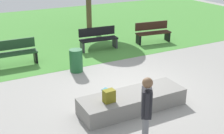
{
  "coord_description": "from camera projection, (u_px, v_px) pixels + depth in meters",
  "views": [
    {
      "loc": [
        -4.34,
        -6.77,
        3.93
      ],
      "look_at": [
        -0.67,
        0.21,
        0.78
      ],
      "focal_mm": 47.2,
      "sensor_mm": 36.0,
      "label": 1
    }
  ],
  "objects": [
    {
      "name": "park_bench_center_lawn",
      "position": [
        98.0,
        38.0,
        12.34
      ],
      "size": [
        1.63,
        0.59,
        0.91
      ],
      "color": "black",
      "rests_on": "ground_plane"
    },
    {
      "name": "skateboard_spare",
      "position": [
        114.0,
        92.0,
        8.57
      ],
      "size": [
        0.55,
        0.8,
        0.08
      ],
      "color": "teal",
      "rests_on": "ground_plane"
    },
    {
      "name": "trash_bin",
      "position": [
        76.0,
        61.0,
        10.07
      ],
      "size": [
        0.45,
        0.45,
        0.79
      ],
      "primitive_type": "cylinder",
      "color": "#1E592D",
      "rests_on": "ground_plane"
    },
    {
      "name": "ground_plane",
      "position": [
        135.0,
        89.0,
        8.9
      ],
      "size": [
        28.0,
        28.0,
        0.0
      ],
      "primitive_type": "plane",
      "color": "gray"
    },
    {
      "name": "park_bench_far_right",
      "position": [
        153.0,
        32.0,
        13.27
      ],
      "size": [
        1.65,
        0.66,
        0.91
      ],
      "color": "#331E14",
      "rests_on": "ground_plane"
    },
    {
      "name": "backpack_on_ledge",
      "position": [
        109.0,
        96.0,
        7.19
      ],
      "size": [
        0.29,
        0.21,
        0.32
      ],
      "primitive_type": "cube",
      "rotation": [
        0.0,
        0.0,
        0.04
      ],
      "color": "olive",
      "rests_on": "concrete_ledge"
    },
    {
      "name": "concrete_ledge",
      "position": [
        132.0,
        101.0,
        7.75
      ],
      "size": [
        2.86,
        0.92,
        0.44
      ],
      "primitive_type": "cube",
      "color": "gray",
      "rests_on": "ground_plane"
    },
    {
      "name": "park_bench_by_oak",
      "position": [
        14.0,
        52.0,
        10.65
      ],
      "size": [
        1.61,
        0.49,
        0.91
      ],
      "color": "#1E4223",
      "rests_on": "ground_plane"
    },
    {
      "name": "grass_lawn",
      "position": [
        53.0,
        29.0,
        15.65
      ],
      "size": [
        26.6,
        11.57,
        0.01
      ],
      "primitive_type": "cube",
      "color": "#478C38",
      "rests_on": "ground_plane"
    },
    {
      "name": "skater_performing_trick",
      "position": [
        146.0,
        109.0,
        5.93
      ],
      "size": [
        0.34,
        0.38,
        1.63
      ],
      "color": "slate",
      "rests_on": "ground_plane"
    }
  ]
}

